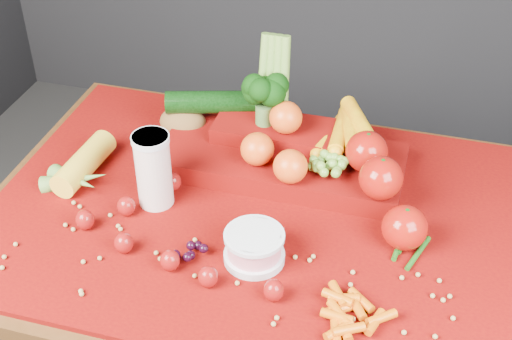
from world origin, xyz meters
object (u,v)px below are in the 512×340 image
(table, at_px, (253,249))
(produce_mound, at_px, (297,149))
(yogurt_bowl, at_px, (254,246))
(milk_glass, at_px, (153,167))

(table, bearing_deg, produce_mound, 70.79)
(table, bearing_deg, yogurt_bowl, -73.22)
(milk_glass, xyz_separation_m, produce_mound, (0.25, 0.18, -0.03))
(table, distance_m, yogurt_bowl, 0.20)
(yogurt_bowl, bearing_deg, table, 106.78)
(table, height_order, milk_glass, milk_glass)
(table, relative_size, milk_glass, 6.79)
(table, relative_size, yogurt_bowl, 9.63)
(produce_mound, bearing_deg, table, -109.21)
(table, xyz_separation_m, produce_mound, (0.05, 0.15, 0.17))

